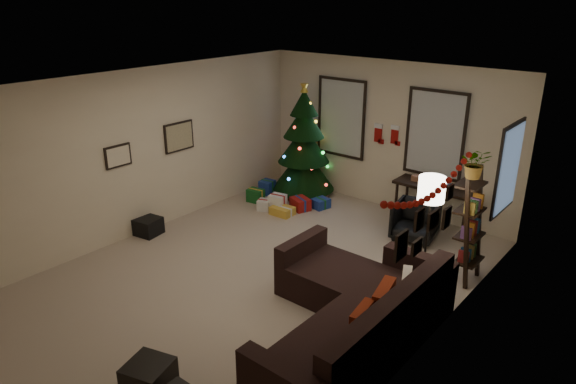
% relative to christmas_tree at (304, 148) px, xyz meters
% --- Properties ---
extents(floor, '(7.00, 7.00, 0.00)m').
position_rel_christmas_tree_xyz_m(floor, '(1.51, -3.03, -0.94)').
color(floor, tan).
rests_on(floor, ground).
extents(ceiling, '(7.00, 7.00, 0.00)m').
position_rel_christmas_tree_xyz_m(ceiling, '(1.51, -3.03, 1.76)').
color(ceiling, white).
rests_on(ceiling, floor).
extents(wall_back, '(5.00, 0.00, 5.00)m').
position_rel_christmas_tree_xyz_m(wall_back, '(1.51, 0.47, 0.41)').
color(wall_back, beige).
rests_on(wall_back, floor).
extents(wall_left, '(0.00, 7.00, 7.00)m').
position_rel_christmas_tree_xyz_m(wall_left, '(-0.99, -3.03, 0.41)').
color(wall_left, beige).
rests_on(wall_left, floor).
extents(wall_right, '(0.00, 7.00, 7.00)m').
position_rel_christmas_tree_xyz_m(wall_right, '(4.01, -3.03, 0.41)').
color(wall_right, beige).
rests_on(wall_right, floor).
extents(window_back_left, '(1.05, 0.06, 1.50)m').
position_rel_christmas_tree_xyz_m(window_back_left, '(0.56, 0.44, 0.61)').
color(window_back_left, '#728CB2').
rests_on(window_back_left, wall_back).
extents(window_back_right, '(1.05, 0.06, 1.50)m').
position_rel_christmas_tree_xyz_m(window_back_right, '(2.46, 0.44, 0.61)').
color(window_back_right, '#728CB2').
rests_on(window_back_right, wall_back).
extents(window_right_wall, '(0.06, 0.90, 1.30)m').
position_rel_christmas_tree_xyz_m(window_right_wall, '(3.98, -0.48, 0.56)').
color(window_right_wall, '#728CB2').
rests_on(window_right_wall, wall_right).
extents(christmas_tree, '(1.22, 1.22, 2.28)m').
position_rel_christmas_tree_xyz_m(christmas_tree, '(0.00, 0.00, 0.00)').
color(christmas_tree, black).
rests_on(christmas_tree, floor).
extents(presents, '(1.50, 1.01, 0.30)m').
position_rel_christmas_tree_xyz_m(presents, '(0.10, -0.80, -0.83)').
color(presents, navy).
rests_on(presents, floor).
extents(sofa, '(2.02, 2.92, 0.90)m').
position_rel_christmas_tree_xyz_m(sofa, '(3.33, -3.31, -0.65)').
color(sofa, black).
rests_on(sofa, floor).
extents(pillow_red_a, '(0.17, 0.42, 0.40)m').
position_rel_christmas_tree_xyz_m(pillow_red_a, '(3.72, -3.81, -0.30)').
color(pillow_red_a, maroon).
rests_on(pillow_red_a, sofa).
extents(pillow_red_b, '(0.24, 0.50, 0.48)m').
position_rel_christmas_tree_xyz_m(pillow_red_b, '(3.72, -3.38, -0.30)').
color(pillow_red_b, maroon).
rests_on(pillow_red_b, sofa).
extents(pillow_cream, '(0.25, 0.38, 0.37)m').
position_rel_christmas_tree_xyz_m(pillow_cream, '(3.72, -2.86, -0.31)').
color(pillow_cream, beige).
rests_on(pillow_cream, sofa).
extents(ottoman_near, '(0.52, 0.52, 0.40)m').
position_rel_christmas_tree_xyz_m(ottoman_near, '(2.28, -5.39, -0.74)').
color(ottoman_near, black).
rests_on(ottoman_near, floor).
extents(desk, '(1.39, 0.50, 0.75)m').
position_rel_christmas_tree_xyz_m(desk, '(2.67, 0.19, -0.28)').
color(desk, black).
rests_on(desk, floor).
extents(desk_chair, '(0.70, 0.67, 0.63)m').
position_rel_christmas_tree_xyz_m(desk_chair, '(2.66, -0.46, -0.63)').
color(desk_chair, black).
rests_on(desk_chair, floor).
extents(bookshelf, '(0.30, 0.49, 1.64)m').
position_rel_christmas_tree_xyz_m(bookshelf, '(3.81, -1.19, -0.15)').
color(bookshelf, black).
rests_on(bookshelf, floor).
extents(potted_plant, '(0.60, 0.56, 0.52)m').
position_rel_christmas_tree_xyz_m(potted_plant, '(3.81, -1.37, 0.88)').
color(potted_plant, '#4C4C4C').
rests_on(potted_plant, bookshelf).
extents(floor_lamp, '(0.34, 0.34, 1.62)m').
position_rel_christmas_tree_xyz_m(floor_lamp, '(3.46, -1.81, 0.41)').
color(floor_lamp, black).
rests_on(floor_lamp, floor).
extents(art_map, '(0.04, 0.60, 0.50)m').
position_rel_christmas_tree_xyz_m(art_map, '(-0.97, -2.24, 0.53)').
color(art_map, black).
rests_on(art_map, wall_left).
extents(art_abstract, '(0.04, 0.45, 0.35)m').
position_rel_christmas_tree_xyz_m(art_abstract, '(-0.97, -3.44, 0.47)').
color(art_abstract, black).
rests_on(art_abstract, wall_left).
extents(gallery, '(0.03, 1.25, 0.54)m').
position_rel_christmas_tree_xyz_m(gallery, '(3.99, -3.10, 0.63)').
color(gallery, black).
rests_on(gallery, wall_right).
extents(garland, '(0.08, 1.90, 0.30)m').
position_rel_christmas_tree_xyz_m(garland, '(3.96, -3.02, 1.03)').
color(garland, '#A5140C').
rests_on(garland, wall_right).
extents(stocking_left, '(0.20, 0.05, 0.36)m').
position_rel_christmas_tree_xyz_m(stocking_left, '(1.37, 0.46, 0.44)').
color(stocking_left, '#990F0C').
rests_on(stocking_left, wall_back).
extents(stocking_right, '(0.20, 0.05, 0.36)m').
position_rel_christmas_tree_xyz_m(stocking_right, '(1.70, 0.48, 0.47)').
color(stocking_right, '#990F0C').
rests_on(stocking_right, wall_back).
extents(storage_bin, '(0.62, 0.47, 0.28)m').
position_rel_christmas_tree_xyz_m(storage_bin, '(-0.93, -3.14, -0.80)').
color(storage_bin, black).
rests_on(storage_bin, floor).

